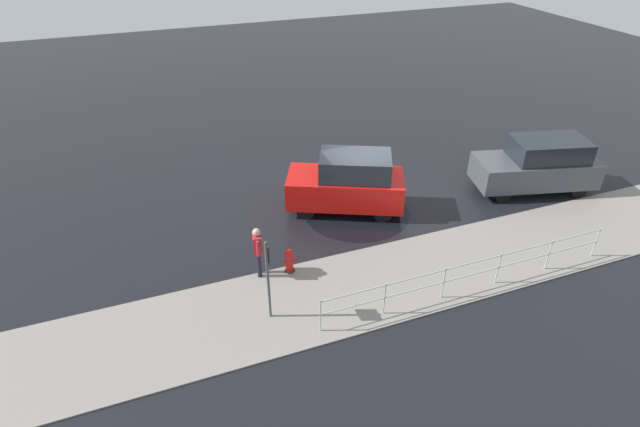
% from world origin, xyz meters
% --- Properties ---
extents(ground_plane, '(60.00, 60.00, 0.00)m').
position_xyz_m(ground_plane, '(0.00, 0.00, 0.00)').
color(ground_plane, black).
extents(kerb_strip, '(24.00, 3.20, 0.04)m').
position_xyz_m(kerb_strip, '(0.00, 4.20, 0.02)').
color(kerb_strip, gray).
rests_on(kerb_strip, ground).
extents(moving_hatchback, '(4.25, 3.18, 2.06)m').
position_xyz_m(moving_hatchback, '(0.82, 0.23, 1.03)').
color(moving_hatchback, red).
rests_on(moving_hatchback, ground).
extents(parked_sedan, '(4.60, 2.75, 1.98)m').
position_xyz_m(parked_sedan, '(-6.19, 1.37, 1.00)').
color(parked_sedan, '#474C51').
rests_on(parked_sedan, ground).
extents(fire_hydrant, '(0.42, 0.31, 0.80)m').
position_xyz_m(fire_hydrant, '(3.74, 2.83, 0.40)').
color(fire_hydrant, red).
rests_on(fire_hydrant, ground).
extents(pedestrian, '(0.30, 0.56, 1.62)m').
position_xyz_m(pedestrian, '(4.59, 2.68, 0.96)').
color(pedestrian, '#B2262D').
rests_on(pedestrian, ground).
extents(metal_railing, '(8.78, 0.04, 1.05)m').
position_xyz_m(metal_railing, '(-0.64, 5.35, 0.72)').
color(metal_railing, '#B7BABF').
rests_on(metal_railing, ground).
extents(sign_post, '(0.07, 0.44, 2.40)m').
position_xyz_m(sign_post, '(4.76, 4.41, 1.58)').
color(sign_post, '#4C4C51').
rests_on(sign_post, ground).
extents(puddle_patch, '(3.63, 3.63, 0.01)m').
position_xyz_m(puddle_patch, '(0.60, 0.56, 0.00)').
color(puddle_patch, black).
rests_on(puddle_patch, ground).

